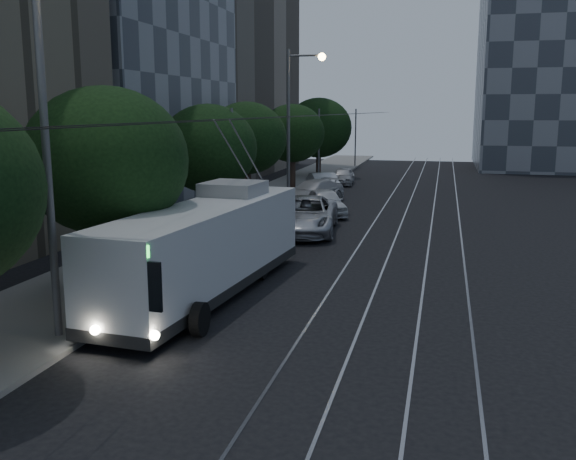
# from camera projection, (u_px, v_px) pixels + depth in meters

# --- Properties ---
(ground) EXTENTS (120.00, 120.00, 0.00)m
(ground) POSITION_uv_depth(u_px,v_px,m) (299.00, 323.00, 18.13)
(ground) COLOR black
(ground) RESTS_ON ground
(sidewalk) EXTENTS (5.00, 90.00, 0.15)m
(sidewalk) POSITION_uv_depth(u_px,v_px,m) (251.00, 207.00, 38.96)
(sidewalk) COLOR gray
(sidewalk) RESTS_ON ground
(tram_rails) EXTENTS (4.52, 90.00, 0.02)m
(tram_rails) POSITION_uv_depth(u_px,v_px,m) (419.00, 215.00, 36.64)
(tram_rails) COLOR gray
(tram_rails) RESTS_ON ground
(overhead_wires) EXTENTS (2.23, 90.00, 6.00)m
(overhead_wires) POSITION_uv_depth(u_px,v_px,m) (292.00, 152.00, 37.74)
(overhead_wires) COLOR black
(overhead_wires) RESTS_ON ground
(trolleybus) EXTENTS (3.35, 11.48, 5.63)m
(trolleybus) POSITION_uv_depth(u_px,v_px,m) (208.00, 248.00, 20.59)
(trolleybus) COLOR silver
(trolleybus) RESTS_ON ground
(pickup_silver) EXTENTS (3.63, 6.67, 1.77)m
(pickup_silver) POSITION_uv_depth(u_px,v_px,m) (305.00, 215.00, 31.14)
(pickup_silver) COLOR #B0B2B8
(pickup_silver) RESTS_ON ground
(car_white_a) EXTENTS (3.47, 4.81, 1.52)m
(car_white_a) POSITION_uv_depth(u_px,v_px,m) (325.00, 202.00, 36.37)
(car_white_a) COLOR silver
(car_white_a) RESTS_ON ground
(car_white_b) EXTENTS (3.90, 5.52, 1.48)m
(car_white_b) POSITION_uv_depth(u_px,v_px,m) (313.00, 192.00, 41.03)
(car_white_b) COLOR #B0B0B4
(car_white_b) RESTS_ON ground
(car_white_c) EXTENTS (3.42, 5.06, 1.58)m
(car_white_c) POSITION_uv_depth(u_px,v_px,m) (324.00, 185.00, 44.59)
(car_white_c) COLOR silver
(car_white_c) RESTS_ON ground
(car_white_d) EXTENTS (1.85, 4.12, 1.38)m
(car_white_d) POSITION_uv_depth(u_px,v_px,m) (343.00, 176.00, 51.27)
(car_white_d) COLOR #AFAEB3
(car_white_d) RESTS_ON ground
(tree_1) EXTENTS (5.16, 5.16, 6.68)m
(tree_1) POSITION_uv_depth(u_px,v_px,m) (106.00, 161.00, 20.04)
(tree_1) COLOR black
(tree_1) RESTS_ON ground
(tree_2) EXTENTS (4.37, 4.37, 6.20)m
(tree_2) POSITION_uv_depth(u_px,v_px,m) (208.00, 149.00, 28.63)
(tree_2) COLOR black
(tree_2) RESTS_ON ground
(tree_3) EXTENTS (4.27, 4.27, 6.36)m
(tree_3) POSITION_uv_depth(u_px,v_px,m) (247.00, 139.00, 34.10)
(tree_3) COLOR black
(tree_3) RESTS_ON ground
(tree_4) EXTENTS (4.45, 4.45, 6.33)m
(tree_4) POSITION_uv_depth(u_px,v_px,m) (292.00, 133.00, 44.24)
(tree_4) COLOR black
(tree_4) RESTS_ON ground
(tree_5) EXTENTS (5.77, 5.77, 6.96)m
(tree_5) POSITION_uv_depth(u_px,v_px,m) (319.00, 128.00, 55.93)
(tree_5) COLOR black
(tree_5) RESTS_ON ground
(streetlamp_near) EXTENTS (2.32, 0.44, 9.54)m
(streetlamp_near) POSITION_uv_depth(u_px,v_px,m) (59.00, 116.00, 15.60)
(streetlamp_near) COLOR slate
(streetlamp_near) RESTS_ON ground
(streetlamp_far) EXTENTS (2.28, 0.44, 9.35)m
(streetlamp_far) POSITION_uv_depth(u_px,v_px,m) (295.00, 114.00, 37.36)
(streetlamp_far) COLOR slate
(streetlamp_far) RESTS_ON ground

